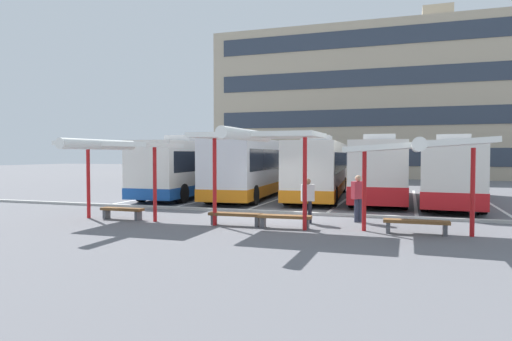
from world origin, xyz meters
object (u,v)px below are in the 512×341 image
object	(u,v)px
coach_bus_4	(452,172)
waiting_shelter_2	(417,147)
bench_2	(285,218)
waiting_passenger_1	(358,195)
coach_bus_1	(253,167)
bench_1	(235,216)
waiting_shelter_1	(256,138)
bench_3	(416,223)
coach_bus_2	(319,169)
coach_bus_3	(380,171)
bench_0	(122,211)
coach_bus_0	(196,168)
waiting_passenger_0	(308,197)
waiting_shelter_0	(116,146)

from	to	relation	value
coach_bus_4	waiting_shelter_2	xyz separation A→B (m)	(-1.91, -10.75, 1.14)
bench_2	waiting_passenger_1	world-z (taller)	waiting_passenger_1
coach_bus_1	bench_1	world-z (taller)	coach_bus_1
waiting_shelter_1	bench_3	bearing A→B (deg)	6.71
bench_3	coach_bus_2	bearing A→B (deg)	115.15
coach_bus_3	coach_bus_4	distance (m)	3.64
coach_bus_1	bench_0	xyz separation A→B (m)	(-1.82, -10.29, -1.40)
waiting_shelter_2	coach_bus_4	bearing A→B (deg)	79.92
coach_bus_4	coach_bus_3	bearing A→B (deg)	178.89
coach_bus_0	bench_1	size ratio (longest dim) A/B	6.15
coach_bus_2	waiting_passenger_0	bearing A→B (deg)	-81.87
bench_0	waiting_shelter_1	xyz separation A→B (m)	(5.57, -0.45, 2.72)
coach_bus_0	coach_bus_3	world-z (taller)	coach_bus_0
waiting_passenger_1	bench_1	bearing A→B (deg)	-151.06
coach_bus_2	waiting_shelter_0	size ratio (longest dim) A/B	2.56
waiting_shelter_1	waiting_shelter_0	bearing A→B (deg)	178.84
coach_bus_2	coach_bus_3	world-z (taller)	same
waiting_passenger_1	waiting_passenger_0	bearing A→B (deg)	-154.53
waiting_shelter_2	waiting_shelter_1	bearing A→B (deg)	-174.90
coach_bus_1	coach_bus_4	bearing A→B (deg)	2.49
waiting_shelter_0	waiting_passenger_0	bearing A→B (deg)	13.82
coach_bus_1	waiting_passenger_1	world-z (taller)	coach_bus_1
bench_1	waiting_passenger_1	size ratio (longest dim) A/B	1.11
waiting_passenger_1	coach_bus_4	bearing A→B (deg)	65.44
coach_bus_3	bench_1	size ratio (longest dim) A/B	5.78
coach_bus_0	bench_0	bearing A→B (deg)	-79.87
coach_bus_4	bench_1	bearing A→B (deg)	-126.29
coach_bus_1	coach_bus_3	world-z (taller)	coach_bus_1
coach_bus_4	waiting_passenger_0	distance (m)	10.96
bench_0	waiting_shelter_1	world-z (taller)	waiting_shelter_1
coach_bus_1	waiting_shelter_2	bearing A→B (deg)	-49.27
bench_0	coach_bus_0	bearing A→B (deg)	100.13
waiting_shelter_1	bench_3	xyz separation A→B (m)	(5.10, 0.60, -2.72)
coach_bus_3	bench_2	bearing A→B (deg)	-102.81
coach_bus_0	coach_bus_3	distance (m)	10.78
coach_bus_0	coach_bus_4	size ratio (longest dim) A/B	0.95
coach_bus_3	waiting_passenger_1	world-z (taller)	coach_bus_3
coach_bus_2	waiting_passenger_0	distance (m)	9.76
coach_bus_4	waiting_shelter_0	world-z (taller)	coach_bus_4
coach_bus_1	bench_2	xyz separation A→B (m)	(4.65, -10.33, -1.40)
waiting_shelter_0	coach_bus_2	bearing A→B (deg)	63.84
coach_bus_1	waiting_shelter_0	xyz separation A→B (m)	(-1.82, -10.63, 1.07)
waiting_shelter_0	coach_bus_3	bearing A→B (deg)	51.30
coach_bus_1	bench_1	distance (m)	10.79
bench_0	bench_1	world-z (taller)	same
waiting_passenger_0	coach_bus_0	bearing A→B (deg)	134.81
coach_bus_2	coach_bus_4	bearing A→B (deg)	-2.10
waiting_shelter_0	coach_bus_1	bearing A→B (deg)	80.27
coach_bus_0	coach_bus_2	xyz separation A→B (m)	(7.40, 0.81, -0.04)
waiting_shelter_0	bench_0	world-z (taller)	waiting_shelter_0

